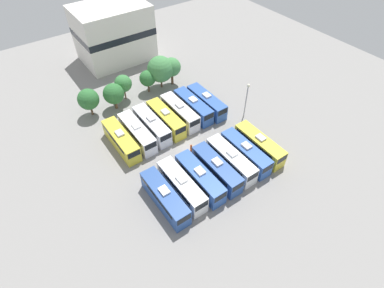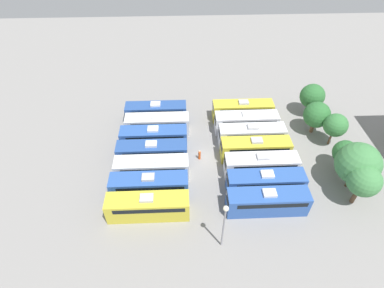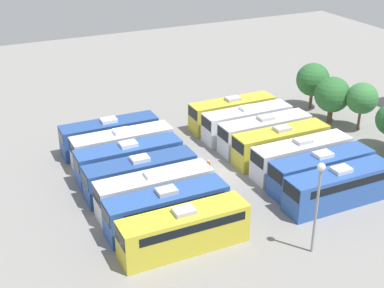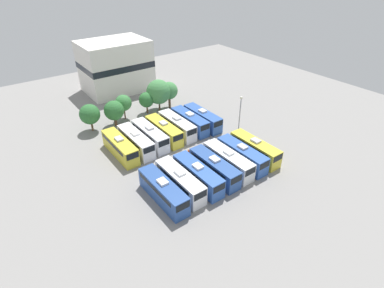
% 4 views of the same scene
% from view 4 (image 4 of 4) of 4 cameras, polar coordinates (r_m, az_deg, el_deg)
% --- Properties ---
extents(ground_plane, '(114.24, 114.24, 0.00)m').
position_cam_4_polar(ground_plane, '(53.86, -1.11, -2.18)').
color(ground_plane, gray).
extents(bus_0, '(2.57, 10.05, 3.55)m').
position_cam_4_polar(bus_0, '(43.86, -5.54, -8.78)').
color(bus_0, '#284C93').
rests_on(bus_0, ground_plane).
extents(bus_1, '(2.57, 10.05, 3.55)m').
position_cam_4_polar(bus_1, '(45.34, -2.33, -7.03)').
color(bus_1, silver).
rests_on(bus_1, ground_plane).
extents(bus_2, '(2.57, 10.05, 3.55)m').
position_cam_4_polar(bus_2, '(46.51, 1.10, -5.84)').
color(bus_2, '#2D56A8').
rests_on(bus_2, ground_plane).
extents(bus_3, '(2.57, 10.05, 3.55)m').
position_cam_4_polar(bus_3, '(48.12, 4.24, -4.45)').
color(bus_3, '#284C93').
rests_on(bus_3, ground_plane).
extents(bus_4, '(2.57, 10.05, 3.55)m').
position_cam_4_polar(bus_4, '(49.91, 6.85, -3.10)').
color(bus_4, silver).
rests_on(bus_4, ground_plane).
extents(bus_5, '(2.57, 10.05, 3.55)m').
position_cam_4_polar(bus_5, '(51.63, 9.44, -2.00)').
color(bus_5, '#2D56A8').
rests_on(bus_5, ground_plane).
extents(bus_6, '(2.57, 10.05, 3.55)m').
position_cam_4_polar(bus_6, '(53.69, 11.85, -0.82)').
color(bus_6, gold).
rests_on(bus_6, ground_plane).
extents(bus_7, '(2.57, 10.05, 3.55)m').
position_cam_4_polar(bus_7, '(54.57, -13.55, -0.47)').
color(bus_7, gold).
rests_on(bus_7, ground_plane).
extents(bus_8, '(2.57, 10.05, 3.55)m').
position_cam_4_polar(bus_8, '(55.64, -10.67, 0.59)').
color(bus_8, white).
rests_on(bus_8, ground_plane).
extents(bus_9, '(2.57, 10.05, 3.55)m').
position_cam_4_polar(bus_9, '(57.04, -8.01, 1.71)').
color(bus_9, silver).
rests_on(bus_9, ground_plane).
extents(bus_10, '(2.57, 10.05, 3.55)m').
position_cam_4_polar(bus_10, '(58.30, -5.41, 2.62)').
color(bus_10, gold).
rests_on(bus_10, ground_plane).
extents(bus_11, '(2.57, 10.05, 3.55)m').
position_cam_4_polar(bus_11, '(59.91, -2.88, 3.60)').
color(bus_11, silver).
rests_on(bus_11, ground_plane).
extents(bus_12, '(2.57, 10.05, 3.55)m').
position_cam_4_polar(bus_12, '(61.41, -0.43, 4.40)').
color(bus_12, '#2D56A8').
rests_on(bus_12, ground_plane).
extents(bus_13, '(2.57, 10.05, 3.55)m').
position_cam_4_polar(bus_13, '(62.73, 1.99, 5.02)').
color(bus_13, '#2D56A8').
rests_on(bus_13, ground_plane).
extents(worker_person, '(0.36, 0.36, 1.69)m').
position_cam_4_polar(worker_person, '(52.99, -0.65, -1.79)').
color(worker_person, '#CC4C19').
rests_on(worker_person, ground_plane).
extents(light_pole, '(0.60, 0.60, 7.53)m').
position_cam_4_polar(light_pole, '(59.97, 9.21, 6.86)').
color(light_pole, gray).
rests_on(light_pole, ground_plane).
extents(tree_0, '(4.07, 4.07, 5.74)m').
position_cam_4_polar(tree_0, '(63.17, -18.90, 5.37)').
color(tree_0, brown).
rests_on(tree_0, ground_plane).
extents(tree_1, '(4.11, 4.11, 5.54)m').
position_cam_4_polar(tree_1, '(63.89, -14.63, 6.18)').
color(tree_1, brown).
rests_on(tree_1, ground_plane).
extents(tree_2, '(3.52, 3.52, 5.52)m').
position_cam_4_polar(tree_2, '(66.23, -12.94, 7.63)').
color(tree_2, brown).
rests_on(tree_2, ground_plane).
extents(tree_3, '(3.40, 3.40, 5.00)m').
position_cam_4_polar(tree_3, '(67.96, -8.67, 8.32)').
color(tree_3, brown).
rests_on(tree_3, ground_plane).
extents(tree_4, '(5.52, 5.52, 7.21)m').
position_cam_4_polar(tree_4, '(68.79, -6.38, 9.84)').
color(tree_4, brown).
rests_on(tree_4, ground_plane).
extents(tree_5, '(4.02, 4.02, 6.23)m').
position_cam_4_polar(tree_5, '(69.85, -4.39, 10.07)').
color(tree_5, brown).
rests_on(tree_5, ground_plane).
extents(depot_building, '(16.39, 11.99, 12.75)m').
position_cam_4_polar(depot_building, '(81.76, -14.33, 14.21)').
color(depot_building, silver).
rests_on(depot_building, ground_plane).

